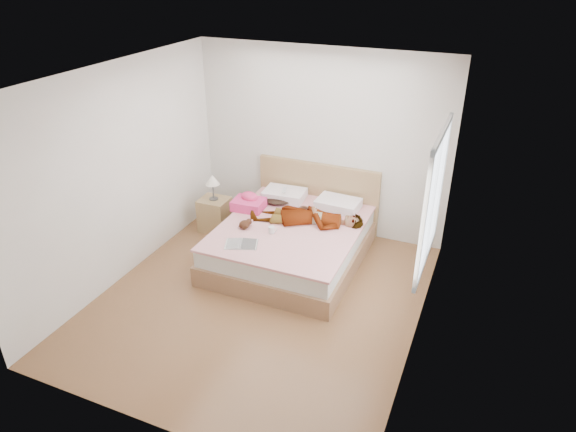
{
  "coord_description": "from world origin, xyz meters",
  "views": [
    {
      "loc": [
        2.23,
        -4.41,
        3.67
      ],
      "look_at": [
        0.0,
        0.85,
        0.7
      ],
      "focal_mm": 32.0,
      "sensor_mm": 36.0,
      "label": 1
    }
  ],
  "objects_px": {
    "phone": "(284,190)",
    "plush_toy": "(245,224)",
    "woman": "(308,214)",
    "coffee_mug": "(272,230)",
    "nightstand": "(215,212)",
    "magazine": "(241,244)",
    "bed": "(293,238)",
    "towel": "(249,202)"
  },
  "relations": [
    {
      "from": "bed",
      "to": "magazine",
      "type": "bearing_deg",
      "value": -115.93
    },
    {
      "from": "towel",
      "to": "woman",
      "type": "bearing_deg",
      "value": -1.96
    },
    {
      "from": "towel",
      "to": "nightstand",
      "type": "distance_m",
      "value": 0.69
    },
    {
      "from": "woman",
      "to": "bed",
      "type": "xyz_separation_m",
      "value": [
        -0.15,
        -0.12,
        -0.34
      ]
    },
    {
      "from": "phone",
      "to": "magazine",
      "type": "relative_size",
      "value": 0.22
    },
    {
      "from": "bed",
      "to": "towel",
      "type": "relative_size",
      "value": 4.71
    },
    {
      "from": "coffee_mug",
      "to": "nightstand",
      "type": "bearing_deg",
      "value": 153.45
    },
    {
      "from": "magazine",
      "to": "coffee_mug",
      "type": "height_order",
      "value": "coffee_mug"
    },
    {
      "from": "bed",
      "to": "coffee_mug",
      "type": "relative_size",
      "value": 17.78
    },
    {
      "from": "woman",
      "to": "magazine",
      "type": "height_order",
      "value": "woman"
    },
    {
      "from": "magazine",
      "to": "woman",
      "type": "bearing_deg",
      "value": 59.78
    },
    {
      "from": "phone",
      "to": "plush_toy",
      "type": "distance_m",
      "value": 0.91
    },
    {
      "from": "magazine",
      "to": "phone",
      "type": "bearing_deg",
      "value": 89.34
    },
    {
      "from": "bed",
      "to": "phone",
      "type": "bearing_deg",
      "value": 124.05
    },
    {
      "from": "plush_toy",
      "to": "coffee_mug",
      "type": "bearing_deg",
      "value": 2.39
    },
    {
      "from": "plush_toy",
      "to": "bed",
      "type": "bearing_deg",
      "value": 35.32
    },
    {
      "from": "coffee_mug",
      "to": "plush_toy",
      "type": "xyz_separation_m",
      "value": [
        -0.36,
        -0.02,
        0.01
      ]
    },
    {
      "from": "phone",
      "to": "coffee_mug",
      "type": "relative_size",
      "value": 0.85
    },
    {
      "from": "magazine",
      "to": "nightstand",
      "type": "bearing_deg",
      "value": 134.04
    },
    {
      "from": "towel",
      "to": "coffee_mug",
      "type": "relative_size",
      "value": 3.78
    },
    {
      "from": "phone",
      "to": "plush_toy",
      "type": "xyz_separation_m",
      "value": [
        -0.16,
        -0.89,
        -0.13
      ]
    },
    {
      "from": "woman",
      "to": "bed",
      "type": "relative_size",
      "value": 0.71
    },
    {
      "from": "bed",
      "to": "coffee_mug",
      "type": "height_order",
      "value": "bed"
    },
    {
      "from": "bed",
      "to": "plush_toy",
      "type": "bearing_deg",
      "value": -144.68
    },
    {
      "from": "woman",
      "to": "magazine",
      "type": "bearing_deg",
      "value": -42.44
    },
    {
      "from": "woman",
      "to": "plush_toy",
      "type": "relative_size",
      "value": 6.86
    },
    {
      "from": "bed",
      "to": "coffee_mug",
      "type": "distance_m",
      "value": 0.47
    },
    {
      "from": "phone",
      "to": "nightstand",
      "type": "xyz_separation_m",
      "value": [
        -0.98,
        -0.28,
        -0.41
      ]
    },
    {
      "from": "bed",
      "to": "plush_toy",
      "type": "distance_m",
      "value": 0.7
    },
    {
      "from": "magazine",
      "to": "nightstand",
      "type": "relative_size",
      "value": 0.52
    },
    {
      "from": "woman",
      "to": "coffee_mug",
      "type": "xyz_separation_m",
      "value": [
        -0.3,
        -0.47,
        -0.06
      ]
    },
    {
      "from": "bed",
      "to": "woman",
      "type": "bearing_deg",
      "value": 40.56
    },
    {
      "from": "magazine",
      "to": "plush_toy",
      "type": "xyz_separation_m",
      "value": [
        -0.15,
        0.39,
        0.05
      ]
    },
    {
      "from": "woman",
      "to": "nightstand",
      "type": "height_order",
      "value": "nightstand"
    },
    {
      "from": "nightstand",
      "to": "towel",
      "type": "bearing_deg",
      "value": -8.14
    },
    {
      "from": "woman",
      "to": "plush_toy",
      "type": "distance_m",
      "value": 0.82
    },
    {
      "from": "magazine",
      "to": "towel",
      "type": "bearing_deg",
      "value": 111.4
    },
    {
      "from": "bed",
      "to": "magazine",
      "type": "relative_size",
      "value": 4.59
    },
    {
      "from": "phone",
      "to": "towel",
      "type": "xyz_separation_m",
      "value": [
        -0.37,
        -0.37,
        -0.1
      ]
    },
    {
      "from": "nightstand",
      "to": "plush_toy",
      "type": "bearing_deg",
      "value": -36.48
    },
    {
      "from": "bed",
      "to": "nightstand",
      "type": "relative_size",
      "value": 2.38
    },
    {
      "from": "phone",
      "to": "magazine",
      "type": "height_order",
      "value": "phone"
    }
  ]
}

